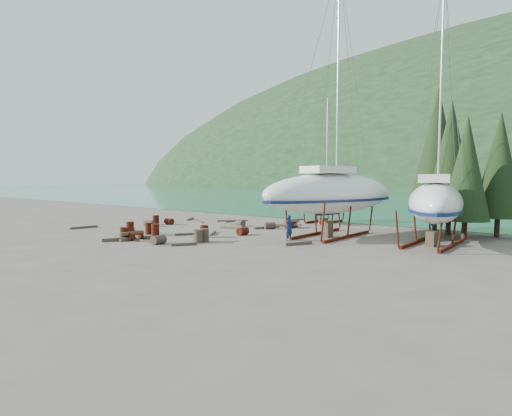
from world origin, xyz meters
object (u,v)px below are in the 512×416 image
Objects in this scene: large_sailboat_far at (435,202)px; worker at (289,228)px; large_sailboat_near at (332,193)px; small_sailboat_shore at (325,202)px.

large_sailboat_far reaches higher than worker.
large_sailboat_near is 1.17× the size of large_sailboat_far.
worker is (-1.17, -3.75, -2.29)m from large_sailboat_near.
worker is (-8.13, -4.22, -1.86)m from large_sailboat_far.
large_sailboat_near reaches higher than worker.
large_sailboat_near reaches higher than small_sailboat_shore.
large_sailboat_far is at bearing -55.99° from worker.
large_sailboat_near is at bearing -57.08° from small_sailboat_shore.
small_sailboat_shore is 12.44m from worker.
large_sailboat_far is at bearing -31.70° from small_sailboat_shore.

